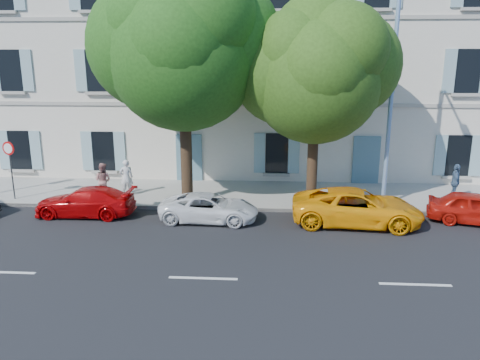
# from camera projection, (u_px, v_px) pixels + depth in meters

# --- Properties ---
(ground) EXTENTS (90.00, 90.00, 0.00)m
(ground) POSITION_uv_depth(u_px,v_px,m) (218.00, 230.00, 17.35)
(ground) COLOR black
(sidewalk) EXTENTS (36.00, 4.50, 0.15)m
(sidewalk) POSITION_uv_depth(u_px,v_px,m) (229.00, 194.00, 21.63)
(sidewalk) COLOR #A09E96
(sidewalk) RESTS_ON ground
(kerb) EXTENTS (36.00, 0.16, 0.16)m
(kerb) POSITION_uv_depth(u_px,v_px,m) (224.00, 209.00, 19.53)
(kerb) COLOR #9E998E
(kerb) RESTS_ON ground
(building) EXTENTS (28.00, 7.00, 12.00)m
(building) POSITION_uv_depth(u_px,v_px,m) (237.00, 62.00, 25.71)
(building) COLOR beige
(building) RESTS_ON ground
(car_red_coupe) EXTENTS (4.00, 1.65, 1.16)m
(car_red_coupe) POSITION_uv_depth(u_px,v_px,m) (85.00, 202.00, 18.80)
(car_red_coupe) COLOR #B20506
(car_red_coupe) RESTS_ON ground
(car_white_coupe) EXTENTS (3.90, 1.94, 1.06)m
(car_white_coupe) POSITION_uv_depth(u_px,v_px,m) (209.00, 208.00, 18.19)
(car_white_coupe) COLOR white
(car_white_coupe) RESTS_ON ground
(car_yellow_supercar) EXTENTS (5.05, 2.61, 1.36)m
(car_yellow_supercar) POSITION_uv_depth(u_px,v_px,m) (357.00, 207.00, 17.77)
(car_yellow_supercar) COLOR #FFA30A
(car_yellow_supercar) RESTS_ON ground
(car_red_hatchback) EXTENTS (3.85, 2.41, 1.22)m
(car_red_hatchback) POSITION_uv_depth(u_px,v_px,m) (477.00, 208.00, 17.84)
(car_red_hatchback) COLOR #B6140B
(car_red_hatchback) RESTS_ON ground
(tree_left) EXTENTS (6.20, 6.20, 9.61)m
(tree_left) POSITION_uv_depth(u_px,v_px,m) (183.00, 54.00, 18.62)
(tree_left) COLOR #3A2819
(tree_left) RESTS_ON sidewalk
(tree_right) EXTENTS (5.34, 5.34, 8.22)m
(tree_right) POSITION_uv_depth(u_px,v_px,m) (316.00, 78.00, 18.64)
(tree_right) COLOR #3A2819
(tree_right) RESTS_ON sidewalk
(road_sign) EXTENTS (0.59, 0.17, 2.57)m
(road_sign) POSITION_uv_depth(u_px,v_px,m) (10.00, 158.00, 20.20)
(road_sign) COLOR #383A3D
(road_sign) RESTS_ON sidewalk
(street_lamp) EXTENTS (0.43, 1.85, 8.64)m
(street_lamp) POSITION_uv_depth(u_px,v_px,m) (393.00, 88.00, 18.34)
(street_lamp) COLOR #7293BF
(street_lamp) RESTS_ON sidewalk
(pedestrian_a) EXTENTS (0.71, 0.61, 1.65)m
(pedestrian_a) POSITION_uv_depth(u_px,v_px,m) (126.00, 178.00, 21.02)
(pedestrian_a) COLOR silver
(pedestrian_a) RESTS_ON sidewalk
(pedestrian_b) EXTENTS (0.87, 0.74, 1.57)m
(pedestrian_b) POSITION_uv_depth(u_px,v_px,m) (103.00, 180.00, 20.69)
(pedestrian_b) COLOR #AA726D
(pedestrian_b) RESTS_ON sidewalk
(pedestrian_c) EXTENTS (0.60, 1.01, 1.61)m
(pedestrian_c) POSITION_uv_depth(u_px,v_px,m) (455.00, 182.00, 20.31)
(pedestrian_c) COLOR #445E7E
(pedestrian_c) RESTS_ON sidewalk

